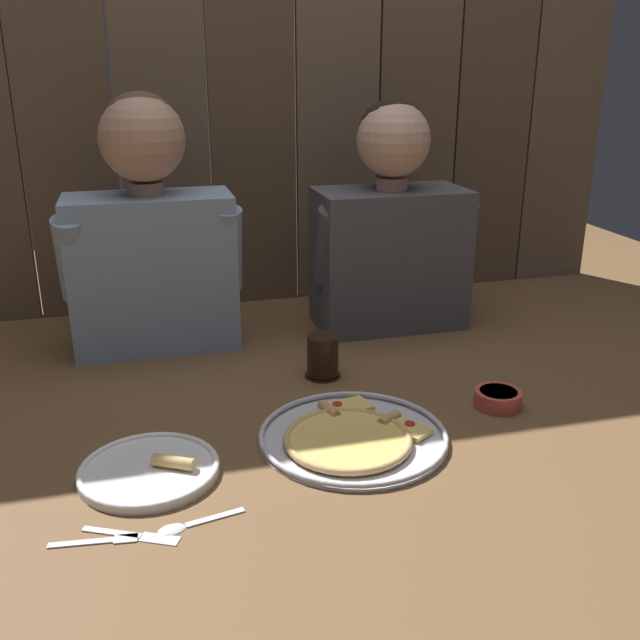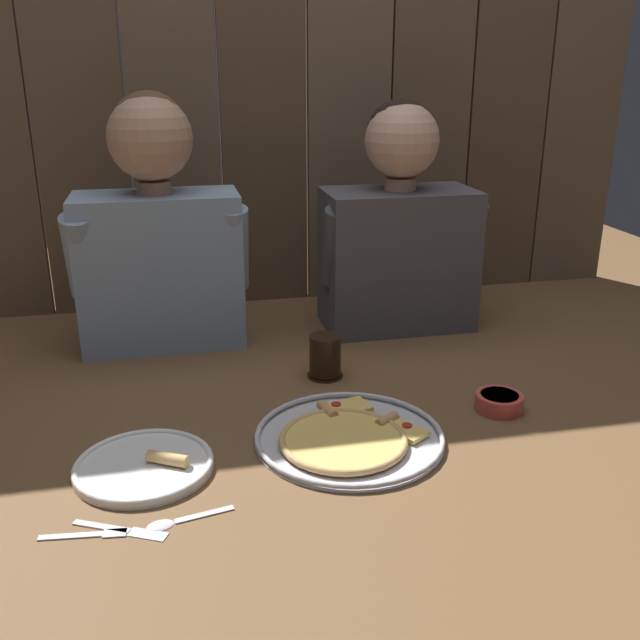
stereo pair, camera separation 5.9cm
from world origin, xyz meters
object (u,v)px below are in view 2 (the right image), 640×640
object	(u,v)px
dipping_bowl	(499,401)
diner_left	(157,229)
drinking_glass	(325,357)
dinner_plate	(144,465)
diner_right	(399,227)
pizza_tray	(348,437)

from	to	relation	value
dipping_bowl	diner_left	xyz separation A→B (m)	(-0.66, 0.53, 0.27)
dipping_bowl	drinking_glass	bearing A→B (deg)	142.71
drinking_glass	dinner_plate	bearing A→B (deg)	-141.11
dipping_bowl	diner_right	distance (m)	0.59
diner_left	dinner_plate	bearing A→B (deg)	-94.18
pizza_tray	dipping_bowl	distance (m)	0.34
dipping_bowl	pizza_tray	bearing A→B (deg)	-169.79
drinking_glass	diner_left	size ratio (longest dim) A/B	0.16
pizza_tray	drinking_glass	world-z (taller)	drinking_glass
diner_left	diner_right	bearing A→B (deg)	-0.03
pizza_tray	diner_right	xyz separation A→B (m)	(0.28, 0.59, 0.26)
drinking_glass	dipping_bowl	world-z (taller)	drinking_glass
pizza_tray	dinner_plate	xyz separation A→B (m)	(-0.37, -0.02, -0.00)
diner_right	diner_left	bearing A→B (deg)	179.97
pizza_tray	dipping_bowl	size ratio (longest dim) A/B	3.70
pizza_tray	dipping_bowl	xyz separation A→B (m)	(0.34, 0.06, 0.01)
drinking_glass	diner_left	distance (m)	0.52
drinking_glass	diner_right	world-z (taller)	diner_right
diner_left	drinking_glass	bearing A→B (deg)	-39.69
drinking_glass	diner_right	size ratio (longest dim) A/B	0.17
dinner_plate	diner_left	distance (m)	0.67
pizza_tray	dipping_bowl	bearing A→B (deg)	10.21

